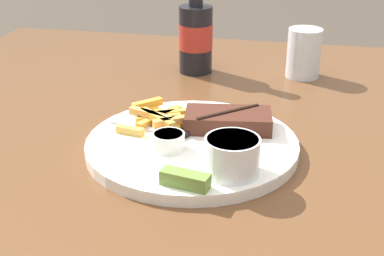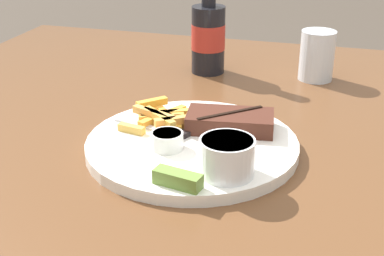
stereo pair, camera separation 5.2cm
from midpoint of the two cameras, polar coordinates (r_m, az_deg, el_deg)
dining_table at (r=0.86m, az=1.73°, el=-6.69°), size 1.29×1.32×0.77m
dinner_plate at (r=0.82m, az=1.80°, el=-1.86°), size 0.33×0.33×0.02m
steak_portion at (r=0.85m, az=5.82°, el=0.70°), size 0.15×0.09×0.03m
fries_pile at (r=0.88m, az=-1.36°, el=1.12°), size 0.12×0.12×0.02m
coleslaw_cup at (r=0.72m, az=5.82°, el=-2.91°), size 0.08×0.08×0.05m
dipping_sauce_cup at (r=0.79m, az=-0.79°, el=-1.28°), size 0.05×0.05×0.03m
pickle_spear at (r=0.69m, az=0.61°, el=-5.50°), size 0.07×0.03×0.02m
fork_utensil at (r=0.86m, az=-3.22°, el=0.13°), size 0.13×0.05×0.00m
knife_utensil at (r=0.86m, az=2.81°, el=0.15°), size 0.09×0.15×0.01m
beer_bottle at (r=1.16m, az=3.04°, el=9.86°), size 0.07×0.07×0.23m
drinking_glass at (r=1.15m, az=14.45°, el=7.49°), size 0.07×0.07×0.10m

